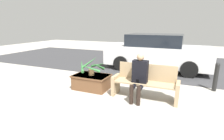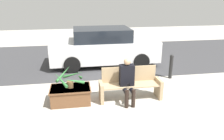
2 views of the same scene
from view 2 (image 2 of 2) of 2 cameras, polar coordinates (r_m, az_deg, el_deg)
ground_plane at (r=5.58m, az=4.60°, el=-11.32°), size 30.00×30.00×0.00m
road_surface at (r=10.52m, az=-2.49°, el=3.46°), size 20.00×6.00×0.01m
bench at (r=6.19m, az=4.75°, el=-3.75°), size 1.75×0.49×0.91m
person_seated at (r=5.90m, az=4.06°, el=-2.39°), size 0.39×0.59×1.23m
planter_box at (r=6.11m, az=-10.73°, el=-6.26°), size 1.09×0.74×0.44m
potted_plant at (r=5.93m, az=-10.90°, el=-2.22°), size 0.82×0.81×0.53m
parked_car at (r=9.22m, az=-2.14°, el=6.07°), size 4.39×1.98×1.54m
bollard_post at (r=7.94m, az=15.15°, el=1.03°), size 0.13×0.13×0.87m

